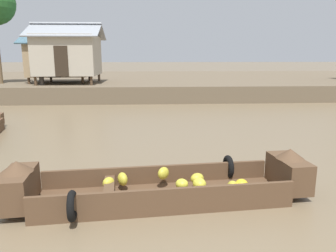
{
  "coord_description": "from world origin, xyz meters",
  "views": [
    {
      "loc": [
        -0.62,
        -0.27,
        2.74
      ],
      "look_at": [
        -0.15,
        7.8,
        0.99
      ],
      "focal_mm": 34.49,
      "sensor_mm": 36.0,
      "label": 1
    }
  ],
  "objects": [
    {
      "name": "vendor_person",
      "position": [
        -7.17,
        19.99,
        1.93
      ],
      "size": [
        0.44,
        0.44,
        1.66
      ],
      "color": "#332D28",
      "rests_on": "riverbank_strip"
    },
    {
      "name": "ground_plane",
      "position": [
        0.0,
        10.0,
        0.0
      ],
      "size": [
        300.0,
        300.0,
        0.0
      ],
      "primitive_type": "plane",
      "color": "#726047"
    },
    {
      "name": "riverbank_strip",
      "position": [
        0.0,
        28.38,
        0.5
      ],
      "size": [
        160.0,
        20.0,
        1.0
      ],
      "primitive_type": "cube",
      "color": "brown",
      "rests_on": "ground"
    },
    {
      "name": "banana_boat",
      "position": [
        -0.37,
        5.55,
        0.29
      ],
      "size": [
        5.79,
        2.26,
        0.93
      ],
      "color": "brown",
      "rests_on": "ground"
    },
    {
      "name": "stilt_house_left",
      "position": [
        -6.59,
        22.21,
        2.61
      ],
      "size": [
        4.5,
        3.36,
        3.3
      ],
      "color": "#4C3826",
      "rests_on": "riverbank_strip"
    },
    {
      "name": "stilt_house_mid_left",
      "position": [
        -5.8,
        21.35,
        2.87
      ],
      "size": [
        4.44,
        4.05,
        3.83
      ],
      "color": "#4C3826",
      "rests_on": "riverbank_strip"
    }
  ]
}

